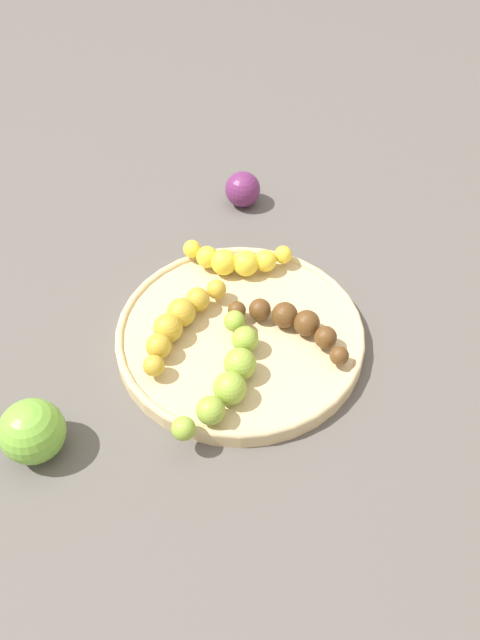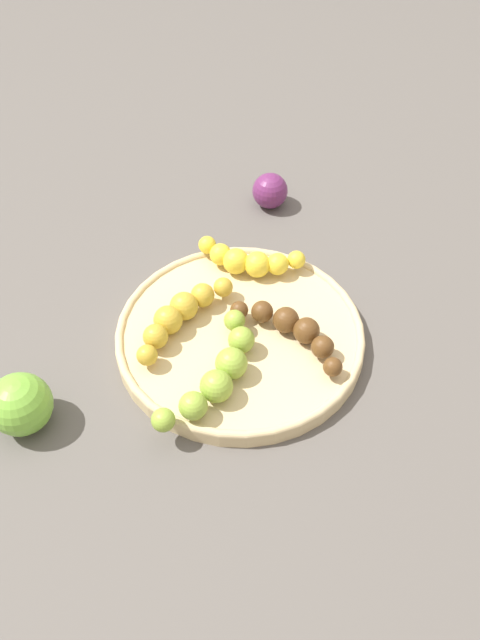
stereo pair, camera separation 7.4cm
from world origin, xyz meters
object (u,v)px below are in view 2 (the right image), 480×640
(banana_overripe, at_px, (292,328))
(plum_purple, at_px, (270,191))
(fruit_bowl, at_px, (240,334))
(banana_yellow, at_px, (249,260))
(apple_green, at_px, (20,404))
(banana_spotted, at_px, (179,315))
(banana_green, at_px, (218,372))

(banana_overripe, distance_m, plum_purple, 0.28)
(fruit_bowl, relative_size, banana_yellow, 2.16)
(banana_overripe, relative_size, plum_purple, 2.37)
(banana_yellow, distance_m, apple_green, 0.33)
(banana_yellow, distance_m, plum_purple, 0.16)
(banana_spotted, distance_m, plum_purple, 0.28)
(banana_overripe, height_order, banana_yellow, banana_yellow)
(fruit_bowl, distance_m, apple_green, 0.26)
(fruit_bowl, distance_m, banana_green, 0.08)
(banana_spotted, height_order, plum_purple, banana_spotted)
(fruit_bowl, bearing_deg, banana_yellow, -98.91)
(plum_purple, relative_size, apple_green, 0.76)
(banana_green, distance_m, banana_overripe, 0.11)
(banana_spotted, xyz_separation_m, plum_purple, (-0.13, -0.25, -0.01))
(fruit_bowl, relative_size, banana_green, 1.82)
(fruit_bowl, relative_size, plum_purple, 5.72)
(fruit_bowl, height_order, banana_green, banana_green)
(fruit_bowl, bearing_deg, banana_green, 69.15)
(fruit_bowl, distance_m, banana_overripe, 0.07)
(banana_spotted, height_order, banana_overripe, banana_spotted)
(banana_yellow, relative_size, plum_purple, 2.64)
(plum_purple, bearing_deg, banana_overripe, 90.58)
(banana_spotted, xyz_separation_m, apple_green, (0.17, 0.12, -0.00))
(fruit_bowl, height_order, banana_yellow, banana_yellow)
(banana_spotted, xyz_separation_m, banana_overripe, (-0.13, 0.03, -0.00))
(banana_spotted, distance_m, banana_green, 0.10)
(fruit_bowl, bearing_deg, apple_green, 23.64)
(banana_green, bearing_deg, banana_overripe, 64.59)
(fruit_bowl, distance_m, banana_spotted, 0.08)
(banana_green, xyz_separation_m, plum_purple, (-0.09, -0.34, -0.01))
(banana_spotted, height_order, banana_yellow, banana_spotted)
(banana_overripe, bearing_deg, apple_green, 148.92)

